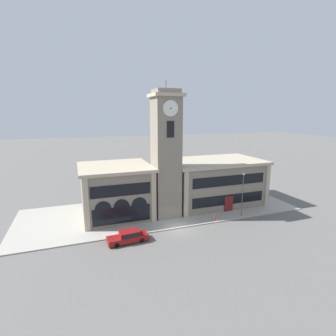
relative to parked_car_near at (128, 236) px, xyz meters
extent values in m
plane|color=#605E5B|center=(7.05, 1.38, -0.73)|extent=(300.00, 300.00, 0.00)
cube|color=#A39E93|center=(7.05, 8.69, -0.66)|extent=(42.67, 14.62, 0.15)
cube|color=gray|center=(7.05, 6.35, 7.98)|extent=(3.63, 3.63, 17.42)
cube|color=tan|center=(7.05, 6.35, 16.92)|extent=(4.33, 4.33, 0.45)
cube|color=gray|center=(7.05, 6.35, 17.44)|extent=(3.34, 3.34, 0.60)
cylinder|color=#4C4C51|center=(7.05, 6.35, 18.34)|extent=(0.10, 0.10, 1.20)
cylinder|color=silver|center=(7.05, 4.48, 15.13)|extent=(2.13, 0.10, 2.13)
cylinder|color=black|center=(7.05, 4.41, 15.13)|extent=(0.17, 0.04, 0.17)
cylinder|color=silver|center=(8.91, 6.35, 15.13)|extent=(0.10, 2.13, 2.13)
cylinder|color=black|center=(8.98, 6.35, 15.13)|extent=(0.04, 0.17, 0.17)
cube|color=black|center=(7.05, 4.49, 12.36)|extent=(1.02, 0.10, 2.20)
cube|color=gray|center=(0.07, 9.27, 2.88)|extent=(9.73, 9.47, 7.23)
cube|color=tan|center=(0.07, 9.27, 6.72)|extent=(10.43, 10.17, 0.45)
cube|color=tan|center=(-4.45, 4.47, 2.88)|extent=(0.70, 0.16, 7.23)
cube|color=tan|center=(4.58, 4.47, 2.88)|extent=(0.70, 0.16, 7.23)
cube|color=black|center=(0.07, 4.49, 4.47)|extent=(7.98, 0.10, 1.59)
cube|color=black|center=(0.07, 4.49, 1.00)|extent=(7.78, 0.10, 2.31)
cylinder|color=black|center=(-2.37, 4.48, 2.16)|extent=(2.14, 0.06, 2.14)
cylinder|color=black|center=(0.07, 4.48, 2.16)|extent=(2.14, 0.06, 2.14)
cylinder|color=black|center=(2.50, 4.48, 2.16)|extent=(2.14, 0.06, 2.14)
cube|color=gray|center=(16.77, 9.27, 2.80)|extent=(15.22, 9.47, 7.06)
cube|color=tan|center=(16.77, 9.27, 6.55)|extent=(15.92, 10.17, 0.45)
cube|color=tan|center=(9.51, 4.47, 2.80)|extent=(0.70, 0.16, 7.06)
cube|color=tan|center=(24.03, 4.47, 2.80)|extent=(0.70, 0.16, 7.06)
cube|color=black|center=(16.77, 4.49, 4.35)|extent=(12.48, 0.10, 1.55)
cube|color=maroon|center=(16.77, 4.48, 0.54)|extent=(1.50, 0.12, 2.54)
cube|color=black|center=(16.77, 4.49, 1.30)|extent=(12.48, 0.10, 1.58)
cube|color=maroon|center=(-0.07, 0.00, -0.23)|extent=(4.96, 2.03, 0.67)
cube|color=maroon|center=(0.12, 0.01, 0.40)|extent=(2.43, 1.69, 0.57)
cube|color=black|center=(0.12, 0.01, 0.40)|extent=(2.34, 1.72, 0.43)
cylinder|color=black|center=(-1.52, -0.85, -0.43)|extent=(0.62, 0.26, 0.61)
cylinder|color=black|center=(-1.62, 0.64, -0.43)|extent=(0.62, 0.26, 0.61)
cylinder|color=black|center=(1.48, -0.65, -0.43)|extent=(0.62, 0.26, 0.61)
cylinder|color=black|center=(1.38, 0.84, -0.43)|extent=(0.62, 0.26, 0.61)
cylinder|color=#4C4C51|center=(17.40, 1.98, 2.55)|extent=(0.12, 0.12, 6.26)
sphere|color=silver|center=(17.40, 1.98, 5.86)|extent=(0.36, 0.36, 0.36)
cylinder|color=red|center=(12.92, 1.88, -0.23)|extent=(0.22, 0.22, 0.70)
sphere|color=red|center=(12.92, 1.88, 0.20)|extent=(0.19, 0.19, 0.19)
camera|label=1|loc=(-5.35, -28.96, 14.43)|focal=28.00mm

